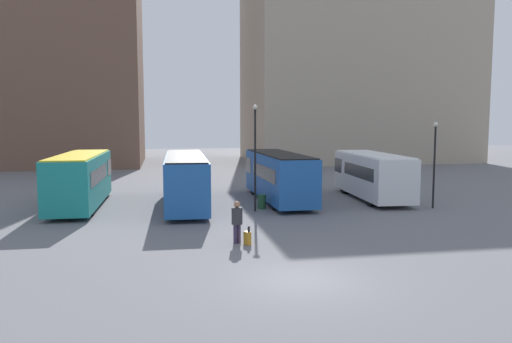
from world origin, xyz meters
The scene contains 12 objects.
ground_plane centered at (0.00, 0.00, 0.00)m, with size 160.00×160.00×0.00m, color slate.
building_block_left centered at (-19.26, 48.47, 14.53)m, with size 24.71×17.37×29.06m.
building_block_right centered at (21.00, 48.47, 11.61)m, with size 28.20×17.99×23.23m.
bus_0 centered at (-9.44, 16.17, 1.76)m, with size 2.66×10.18×3.26m.
bus_1 centered at (-3.08, 15.54, 1.72)m, with size 2.77×11.73×3.16m.
bus_2 centered at (3.03, 16.19, 1.72)m, with size 2.65×10.31×3.17m.
bus_3 centered at (9.45, 15.82, 1.67)m, with size 3.14×9.20×3.08m.
traveler centered at (-1.35, 5.29, 1.09)m, with size 0.61×0.61×1.84m.
suitcase centered at (-0.96, 4.96, 0.29)m, with size 0.30×0.39×0.82m.
lamp_post_0 centered at (11.62, 11.71, 3.10)m, with size 0.28×0.28×5.21m.
lamp_post_1 centered at (0.83, 12.73, 3.61)m, with size 0.28×0.28×6.20m.
trash_bin centered at (1.37, 13.44, 0.42)m, with size 0.52×0.52×0.85m.
Camera 1 is at (-4.46, -15.68, 5.29)m, focal length 35.00 mm.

